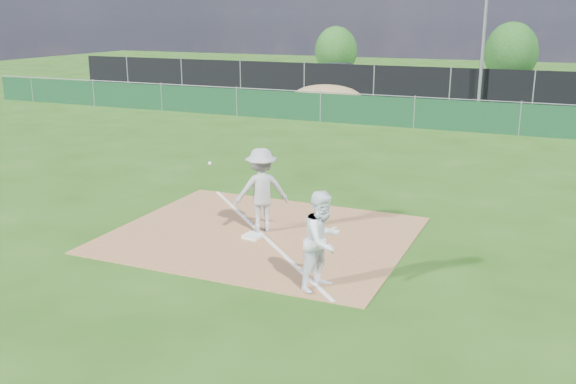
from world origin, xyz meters
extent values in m
plane|color=#204A0F|center=(0.00, 10.00, 0.00)|extent=(90.00, 90.00, 0.00)
cube|color=#97653C|center=(0.00, 1.00, 0.01)|extent=(6.00, 5.00, 0.02)
cube|color=white|center=(0.00, 1.00, 0.03)|extent=(5.01, 5.01, 0.01)
cube|color=#0E351B|center=(0.00, 15.00, 0.60)|extent=(44.00, 0.05, 1.20)
ellipsoid|color=olive|center=(-5.00, 18.50, 0.58)|extent=(3.38, 2.60, 1.17)
cube|color=black|center=(0.00, 23.00, 0.90)|extent=(46.00, 0.04, 1.80)
cube|color=black|center=(0.00, 28.00, 0.01)|extent=(46.00, 9.00, 0.01)
cylinder|color=slate|center=(1.50, 22.70, 4.00)|extent=(0.16, 0.16, 8.00)
cube|color=white|center=(-0.07, 0.73, 0.06)|extent=(0.38, 0.38, 0.07)
imported|color=#AFAFB2|center=(-0.10, 1.21, 0.91)|extent=(1.31, 1.22, 1.78)
sphere|color=white|center=(-1.37, 1.30, 1.34)|extent=(0.08, 0.08, 0.08)
imported|color=white|center=(2.10, -0.99, 0.85)|extent=(0.86, 0.98, 1.70)
imported|color=#989BA0|center=(-7.07, 27.06, 0.85)|extent=(5.08, 2.42, 1.68)
imported|color=black|center=(-1.29, 27.57, 0.71)|extent=(4.47, 2.70, 1.39)
cylinder|color=#382316|center=(-9.98, 33.82, 0.50)|extent=(0.24, 0.24, 1.00)
ellipsoid|color=#1C4F16|center=(-9.98, 33.82, 1.83)|extent=(3.00, 3.00, 3.45)
cylinder|color=#382316|center=(1.94, 33.43, 0.55)|extent=(0.24, 0.24, 1.11)
ellipsoid|color=#184814|center=(1.94, 33.43, 2.03)|extent=(3.32, 3.32, 3.82)
camera|label=1|loc=(5.56, -10.36, 4.48)|focal=40.00mm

